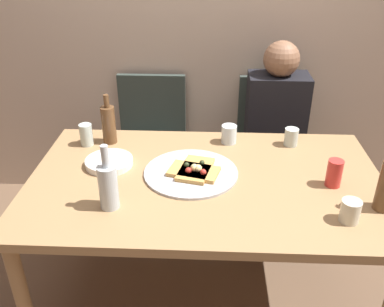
% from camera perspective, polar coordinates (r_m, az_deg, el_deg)
% --- Properties ---
extents(ground_plane, '(8.00, 8.00, 0.00)m').
position_cam_1_polar(ground_plane, '(2.36, 1.57, -19.05)').
color(ground_plane, brown).
extents(back_wall, '(6.00, 0.10, 2.60)m').
position_cam_1_polar(back_wall, '(2.73, 2.51, 19.22)').
color(back_wall, '#BCA893').
rests_on(back_wall, ground_plane).
extents(dining_table, '(1.58, 0.95, 0.75)m').
position_cam_1_polar(dining_table, '(1.92, 1.84, -5.28)').
color(dining_table, '#99754C').
rests_on(dining_table, ground_plane).
extents(pizza_tray, '(0.43, 0.43, 0.01)m').
position_cam_1_polar(pizza_tray, '(1.90, -0.14, -2.61)').
color(pizza_tray, '#ADADB2').
rests_on(pizza_tray, dining_table).
extents(pizza_slice_last, '(0.25, 0.18, 0.05)m').
position_cam_1_polar(pizza_slice_last, '(1.88, 0.30, -2.40)').
color(pizza_slice_last, tan).
rests_on(pizza_slice_last, pizza_tray).
extents(pizza_slice_extra, '(0.18, 0.24, 0.05)m').
position_cam_1_polar(pizza_slice_extra, '(1.90, 0.46, -2.13)').
color(pizza_slice_extra, tan).
rests_on(pizza_slice_extra, pizza_tray).
extents(wine_bottle, '(0.08, 0.08, 0.28)m').
position_cam_1_polar(wine_bottle, '(1.67, -11.30, -4.24)').
color(wine_bottle, '#B2BCC1').
rests_on(wine_bottle, dining_table).
extents(beer_bottle, '(0.07, 0.07, 0.26)m').
position_cam_1_polar(beer_bottle, '(2.18, -11.23, 3.96)').
color(beer_bottle, brown).
rests_on(beer_bottle, dining_table).
extents(tumbler_near, '(0.07, 0.07, 0.09)m').
position_cam_1_polar(tumbler_near, '(2.19, 13.30, 2.19)').
color(tumbler_near, '#B7C6BC').
rests_on(tumbler_near, dining_table).
extents(tumbler_far, '(0.08, 0.08, 0.09)m').
position_cam_1_polar(tumbler_far, '(2.16, 5.04, 2.62)').
color(tumbler_far, silver).
rests_on(tumbler_far, dining_table).
extents(wine_glass, '(0.06, 0.06, 0.11)m').
position_cam_1_polar(wine_glass, '(2.20, -14.15, 2.48)').
color(wine_glass, '#B7C6BC').
rests_on(wine_glass, dining_table).
extents(short_glass, '(0.08, 0.08, 0.09)m').
position_cam_1_polar(short_glass, '(1.70, 20.67, -7.32)').
color(short_glass, beige).
rests_on(short_glass, dining_table).
extents(soda_can, '(0.07, 0.07, 0.12)m').
position_cam_1_polar(soda_can, '(1.89, 18.73, -2.53)').
color(soda_can, red).
rests_on(soda_can, dining_table).
extents(plate_stack, '(0.22, 0.22, 0.03)m').
position_cam_1_polar(plate_stack, '(2.00, -11.17, -1.16)').
color(plate_stack, white).
rests_on(plate_stack, dining_table).
extents(chair_left, '(0.44, 0.44, 0.90)m').
position_cam_1_polar(chair_left, '(2.78, -5.56, 2.21)').
color(chair_left, '#2D3833').
rests_on(chair_left, ground_plane).
extents(chair_right, '(0.44, 0.44, 0.90)m').
position_cam_1_polar(chair_right, '(2.78, 10.74, 1.85)').
color(chair_right, '#2D3833').
rests_on(chair_right, ground_plane).
extents(guest_in_sweater, '(0.36, 0.56, 1.17)m').
position_cam_1_polar(guest_in_sweater, '(2.59, 11.39, 2.85)').
color(guest_in_sweater, black).
rests_on(guest_in_sweater, ground_plane).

